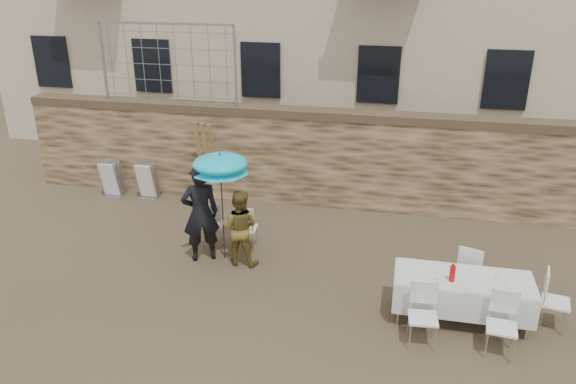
% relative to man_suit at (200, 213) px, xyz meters
% --- Properties ---
extents(ground, '(80.00, 80.00, 0.00)m').
position_rel_man_suit_xyz_m(ground, '(1.20, -1.90, -0.95)').
color(ground, brown).
rests_on(ground, ground).
extents(stone_wall, '(13.00, 0.50, 2.20)m').
position_rel_man_suit_xyz_m(stone_wall, '(1.20, 3.10, 0.15)').
color(stone_wall, olive).
rests_on(stone_wall, ground).
extents(chain_link_fence, '(3.20, 0.06, 1.80)m').
position_rel_man_suit_xyz_m(chain_link_fence, '(-1.80, 3.10, 2.15)').
color(chain_link_fence, gray).
rests_on(chain_link_fence, stone_wall).
extents(man_suit, '(0.83, 0.73, 1.90)m').
position_rel_man_suit_xyz_m(man_suit, '(0.00, 0.00, 0.00)').
color(man_suit, black).
rests_on(man_suit, ground).
extents(woman_dress, '(0.73, 0.57, 1.46)m').
position_rel_man_suit_xyz_m(woman_dress, '(0.75, 0.00, -0.22)').
color(woman_dress, olive).
rests_on(woman_dress, ground).
extents(umbrella, '(1.04, 1.04, 1.98)m').
position_rel_man_suit_xyz_m(umbrella, '(0.40, 0.10, 0.91)').
color(umbrella, '#3F3F44').
rests_on(umbrella, ground).
extents(couple_chair_left, '(0.60, 0.60, 0.96)m').
position_rel_man_suit_xyz_m(couple_chair_left, '(0.00, 0.55, -0.47)').
color(couple_chair_left, white).
rests_on(couple_chair_left, ground).
extents(couple_chair_right, '(0.52, 0.52, 0.96)m').
position_rel_man_suit_xyz_m(couple_chair_right, '(0.70, 0.55, -0.47)').
color(couple_chair_right, white).
rests_on(couple_chair_right, ground).
extents(banquet_table, '(2.10, 0.85, 0.78)m').
position_rel_man_suit_xyz_m(banquet_table, '(4.67, -1.02, -0.22)').
color(banquet_table, silver).
rests_on(banquet_table, ground).
extents(soda_bottle, '(0.09, 0.09, 0.26)m').
position_rel_man_suit_xyz_m(soda_bottle, '(4.47, -1.17, -0.04)').
color(soda_bottle, red).
rests_on(soda_bottle, banquet_table).
extents(table_chair_front_left, '(0.52, 0.52, 0.96)m').
position_rel_man_suit_xyz_m(table_chair_front_left, '(4.07, -1.77, -0.47)').
color(table_chair_front_left, white).
rests_on(table_chair_front_left, ground).
extents(table_chair_front_right, '(0.53, 0.53, 0.96)m').
position_rel_man_suit_xyz_m(table_chair_front_right, '(5.17, -1.77, -0.47)').
color(table_chair_front_right, white).
rests_on(table_chair_front_right, ground).
extents(table_chair_back, '(0.61, 0.61, 0.96)m').
position_rel_man_suit_xyz_m(table_chair_back, '(4.87, -0.22, -0.47)').
color(table_chair_back, white).
rests_on(table_chair_back, ground).
extents(table_chair_side, '(0.56, 0.56, 0.96)m').
position_rel_man_suit_xyz_m(table_chair_side, '(6.07, -0.92, -0.47)').
color(table_chair_side, white).
rests_on(table_chair_side, ground).
extents(chair_stack_left, '(0.46, 0.47, 0.92)m').
position_rel_man_suit_xyz_m(chair_stack_left, '(-3.20, 2.66, -0.49)').
color(chair_stack_left, white).
rests_on(chair_stack_left, ground).
extents(chair_stack_right, '(0.46, 0.40, 0.92)m').
position_rel_man_suit_xyz_m(chair_stack_right, '(-2.30, 2.66, -0.49)').
color(chair_stack_right, white).
rests_on(chair_stack_right, ground).
extents(wood_planks, '(0.70, 0.20, 2.00)m').
position_rel_man_suit_xyz_m(wood_planks, '(-0.70, 2.73, 0.05)').
color(wood_planks, '#A37749').
rests_on(wood_planks, ground).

